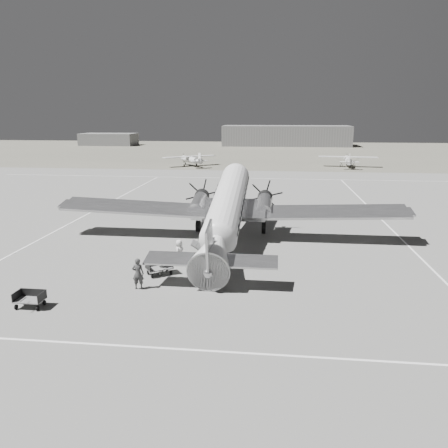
{
  "coord_description": "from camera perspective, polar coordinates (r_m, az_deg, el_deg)",
  "views": [
    {
      "loc": [
        1.22,
        -31.03,
        10.07
      ],
      "look_at": [
        -2.33,
        0.19,
        2.2
      ],
      "focal_mm": 35.0,
      "sensor_mm": 36.0,
      "label": 1
    }
  ],
  "objects": [
    {
      "name": "ground",
      "position": [
        32.65,
        4.04,
        -3.94
      ],
      "size": [
        260.0,
        260.0,
        0.0
      ],
      "primitive_type": "plane",
      "color": "slate",
      "rests_on": "ground"
    },
    {
      "name": "light_plane_left",
      "position": [
        88.98,
        -4.37,
        8.27
      ],
      "size": [
        14.33,
        13.83,
        2.32
      ],
      "primitive_type": null,
      "rotation": [
        0.0,
        0.0,
        0.62
      ],
      "color": "silver",
      "rests_on": "ground"
    },
    {
      "name": "taxi_line_near",
      "position": [
        19.82,
        2.14,
        -16.46
      ],
      "size": [
        60.0,
        0.15,
        0.01
      ],
      "primitive_type": "cube",
      "color": "silver",
      "rests_on": "ground"
    },
    {
      "name": "taxi_line_left",
      "position": [
        46.41,
        -18.15,
        0.82
      ],
      "size": [
        0.15,
        60.0,
        0.01
      ],
      "primitive_type": "cube",
      "color": "silver",
      "rests_on": "ground"
    },
    {
      "name": "taxi_line_right",
      "position": [
        34.36,
        24.52,
        -4.29
      ],
      "size": [
        0.15,
        80.0,
        0.01
      ],
      "primitive_type": "cube",
      "color": "silver",
      "rests_on": "ground"
    },
    {
      "name": "baggage_cart_far",
      "position": [
        25.94,
        -24.03,
        -9.0
      ],
      "size": [
        1.59,
        1.13,
        0.89
      ],
      "primitive_type": null,
      "rotation": [
        0.0,
        0.0,
        -0.01
      ],
      "color": "#5F5F5F",
      "rests_on": "ground"
    },
    {
      "name": "shed_secondary",
      "position": [
        156.69,
        -14.8,
        10.65
      ],
      "size": [
        18.0,
        10.0,
        4.0
      ],
      "primitive_type": "cube",
      "color": "#5F5F5F",
      "rests_on": "ground"
    },
    {
      "name": "ground_crew",
      "position": [
        26.44,
        -11.16,
        -6.38
      ],
      "size": [
        0.73,
        0.51,
        1.91
      ],
      "primitive_type": "imported",
      "rotation": [
        0.0,
        0.0,
        3.21
      ],
      "color": "#313131",
      "rests_on": "ground"
    },
    {
      "name": "passenger",
      "position": [
        30.31,
        -5.86,
        -3.67
      ],
      "size": [
        0.73,
        0.96,
        1.76
      ],
      "primitive_type": "imported",
      "rotation": [
        0.0,
        0.0,
        1.36
      ],
      "color": "silver",
      "rests_on": "ground"
    },
    {
      "name": "light_plane_right",
      "position": [
        90.62,
        15.87,
        7.91
      ],
      "size": [
        12.28,
        10.31,
        2.38
      ],
      "primitive_type": null,
      "rotation": [
        0.0,
        0.0,
        -0.09
      ],
      "color": "silver",
      "rests_on": "ground"
    },
    {
      "name": "hangar_main",
      "position": [
        151.23,
        8.08,
        11.35
      ],
      "size": [
        42.0,
        14.0,
        6.6
      ],
      "color": "slate",
      "rests_on": "ground"
    },
    {
      "name": "taxi_line_horizon",
      "position": [
        71.75,
        5.48,
        5.93
      ],
      "size": [
        90.0,
        0.15,
        0.01
      ],
      "primitive_type": "cube",
      "color": "silver",
      "rests_on": "ground"
    },
    {
      "name": "baggage_cart_near",
      "position": [
        28.66,
        -8.45,
        -5.66
      ],
      "size": [
        2.07,
        1.94,
        0.95
      ],
      "primitive_type": null,
      "rotation": [
        0.0,
        0.0,
        0.61
      ],
      "color": "#5F5F5F",
      "rests_on": "ground"
    },
    {
      "name": "grass_infield",
      "position": [
        126.44,
        6.0,
        9.41
      ],
      "size": [
        260.0,
        90.0,
        0.01
      ],
      "primitive_type": "cube",
      "color": "#5A574C",
      "rests_on": "ground"
    },
    {
      "name": "dc3_airliner",
      "position": [
        34.2,
        0.38,
        1.77
      ],
      "size": [
        29.37,
        20.42,
        5.58
      ],
      "primitive_type": null,
      "rotation": [
        0.0,
        0.0,
        -0.0
      ],
      "color": "silver",
      "rests_on": "ground"
    },
    {
      "name": "ramp_agent",
      "position": [
        28.6,
        -7.93,
        -5.08
      ],
      "size": [
        0.79,
        0.89,
        1.51
      ],
      "primitive_type": "imported",
      "rotation": [
        0.0,
        0.0,
        1.23
      ],
      "color": "silver",
      "rests_on": "ground"
    }
  ]
}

